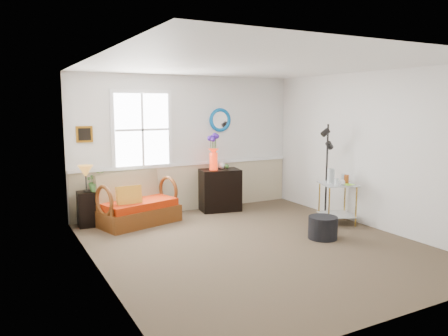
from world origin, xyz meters
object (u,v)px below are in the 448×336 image
cabinet (220,190)px  loveseat (138,199)px  ottoman (323,228)px  floor_lamp (327,172)px  side_table (337,204)px  lamp_stand (88,209)px

cabinet → loveseat: bearing=-163.5°
ottoman → floor_lamp: bearing=47.0°
side_table → ottoman: side_table is taller
side_table → cabinet: bearing=126.2°
side_table → ottoman: bearing=-145.3°
loveseat → cabinet: bearing=-9.9°
loveseat → floor_lamp: 3.36m
lamp_stand → cabinet: size_ratio=0.73×
loveseat → ottoman: 3.15m
side_table → floor_lamp: floor_lamp is taller
ottoman → cabinet: bearing=103.0°
cabinet → ottoman: (0.55, -2.37, -0.23)m
loveseat → lamp_stand: loveseat is taller
ottoman → lamp_stand: bearing=141.4°
side_table → floor_lamp: (0.02, 0.32, 0.50)m
side_table → lamp_stand: bearing=153.7°
loveseat → ottoman: bearing=-60.1°
loveseat → floor_lamp: (3.06, -1.33, 0.42)m
lamp_stand → ottoman: (3.05, -2.44, -0.13)m
loveseat → ottoman: (2.25, -2.19, -0.27)m
cabinet → floor_lamp: (1.35, -1.51, 0.45)m
floor_lamp → loveseat: bearing=162.3°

